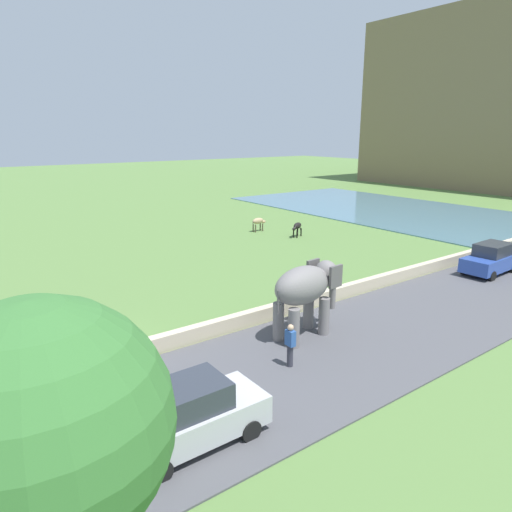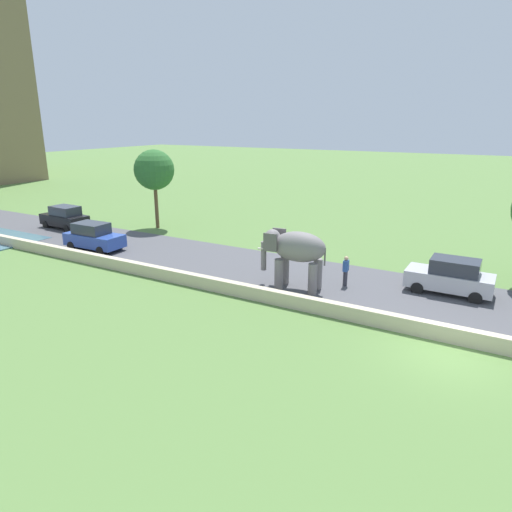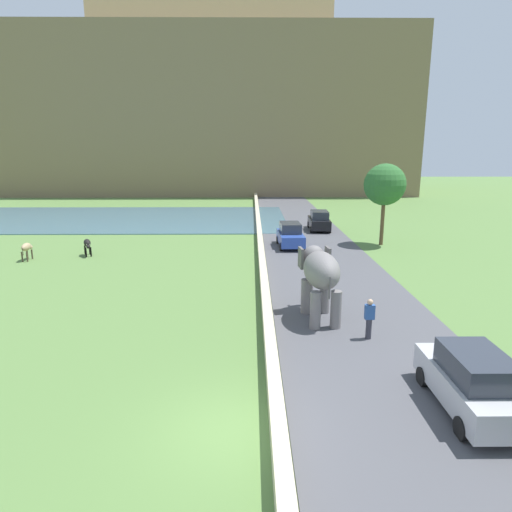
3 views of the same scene
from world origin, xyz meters
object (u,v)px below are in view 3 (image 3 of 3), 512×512
Objects in this scene: car_black at (319,221)px; cow_tan at (27,248)px; elephant at (320,273)px; person_beside_elephant at (369,318)px; cow_black at (87,244)px; car_blue at (290,235)px; car_silver at (472,381)px.

car_black is 23.28m from cow_tan.
person_beside_elephant is at bearing -53.50° from elephant.
elephant is 2.52× the size of cow_black.
car_black reaches higher than cow_tan.
car_blue is at bearing 10.60° from cow_black.
car_silver is at bearing -81.60° from car_blue.
cow_tan is at bearing -161.21° from cow_black.
car_blue is at bearing 95.38° from person_beside_elephant.
car_silver is at bearing -47.48° from cow_black.
cow_tan is (-20.69, -10.67, -0.06)m from car_black.
cow_tan is at bearing 148.75° from elephant.
car_silver is 0.99× the size of car_black.
car_black is at bearing 90.00° from car_silver.
person_beside_elephant is at bearing -33.76° from cow_tan.
cow_tan is at bearing -167.71° from car_blue.
car_black reaches higher than cow_black.
cow_black is (3.52, 1.20, 0.00)m from cow_tan.
car_blue is at bearing -114.71° from car_black.
elephant is 0.88× the size of car_silver.
elephant is at bearing -90.08° from car_blue.
cow_tan is (-17.52, 10.63, -1.20)m from elephant.
elephant is 2.90m from person_beside_elephant.
cow_tan is at bearing -152.73° from car_black.
car_blue is at bearing 98.40° from car_silver.
elephant is 21.56m from car_black.
elephant is 14.50m from car_blue.
cow_tan is 1.00× the size of cow_black.
cow_black is at bearing 138.13° from person_beside_elephant.
car_black is (3.17, 21.30, -1.14)m from elephant.
elephant reaches higher than car_blue.
cow_black is at bearing -169.40° from car_blue.
car_blue and car_black have the same top height.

